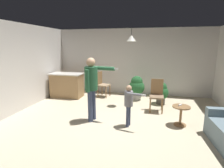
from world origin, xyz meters
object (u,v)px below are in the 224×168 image
dining_chair_by_counter (157,94)px  potted_plant_corner (137,87)px  spare_remote_on_table (180,105)px  person_child (129,101)px  potted_plant_by_wall (161,92)px  dining_chair_near_wall (102,83)px  side_table_by_couch (181,113)px  kitchen_counter (67,85)px  person_adult (92,83)px

dining_chair_by_counter → potted_plant_corner: size_ratio=1.10×
dining_chair_by_counter → potted_plant_corner: (-0.71, 1.06, -0.05)m
potted_plant_corner → spare_remote_on_table: (1.28, -2.00, 0.04)m
person_child → potted_plant_by_wall: bearing=168.5°
dining_chair_near_wall → spare_remote_on_table: dining_chair_near_wall is taller
side_table_by_couch → spare_remote_on_table: (-0.03, 0.02, 0.21)m
dining_chair_by_counter → side_table_by_couch: bearing=122.3°
dining_chair_by_counter → potted_plant_by_wall: 0.75m
dining_chair_by_counter → potted_plant_corner: 1.28m
kitchen_counter → side_table_by_couch: 4.41m
side_table_by_couch → dining_chair_near_wall: (-2.69, 2.12, 0.22)m
person_child → potted_plant_by_wall: person_child is taller
dining_chair_near_wall → spare_remote_on_table: 3.39m
potted_plant_corner → person_adult: bearing=-114.2°
dining_chair_by_counter → kitchen_counter: bearing=-12.4°
potted_plant_corner → spare_remote_on_table: potted_plant_corner is taller
potted_plant_corner → spare_remote_on_table: size_ratio=6.97×
side_table_by_couch → person_child: bearing=-165.4°
person_adult → spare_remote_on_table: 2.35m
potted_plant_corner → potted_plant_by_wall: 0.95m
dining_chair_by_counter → potted_plant_by_wall: dining_chair_by_counter is taller
person_adult → dining_chair_near_wall: person_adult is taller
person_child → potted_plant_corner: (-0.02, 2.36, -0.17)m
potted_plant_by_wall → spare_remote_on_table: (0.40, -1.65, 0.11)m
dining_chair_by_counter → spare_remote_on_table: 1.09m
kitchen_counter → spare_remote_on_table: bearing=-23.3°
potted_plant_corner → potted_plant_by_wall: potted_plant_corner is taller
side_table_by_couch → person_adult: 2.43m
person_adult → spare_remote_on_table: person_adult is taller
dining_chair_near_wall → potted_plant_corner: (1.38, -0.10, -0.05)m
side_table_by_couch → potted_plant_corner: (-1.31, 2.02, 0.17)m
dining_chair_by_counter → spare_remote_on_table: dining_chair_by_counter is taller
kitchen_counter → potted_plant_by_wall: bearing=-1.2°
dining_chair_near_wall → potted_plant_corner: bearing=97.2°
dining_chair_near_wall → potted_plant_by_wall: size_ratio=1.28×
side_table_by_couch → person_adult: (-2.30, -0.20, 0.74)m
spare_remote_on_table → side_table_by_couch: bearing=-40.2°
side_table_by_couch → person_adult: size_ratio=0.30×
kitchen_counter → dining_chair_by_counter: size_ratio=1.26×
potted_plant_corner → potted_plant_by_wall: (0.88, -0.34, -0.07)m
dining_chair_by_counter → dining_chair_near_wall: same height
spare_remote_on_table → person_child: bearing=-164.0°
dining_chair_near_wall → dining_chair_by_counter: bearing=72.3°
side_table_by_couch → spare_remote_on_table: bearing=139.8°
person_child → potted_plant_by_wall: 2.20m
potted_plant_corner → potted_plant_by_wall: bearing=-21.2°
person_adult → potted_plant_corner: 2.50m
kitchen_counter → potted_plant_corner: 2.75m
potted_plant_by_wall → dining_chair_by_counter: bearing=-103.0°
potted_plant_by_wall → kitchen_counter: bearing=178.8°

